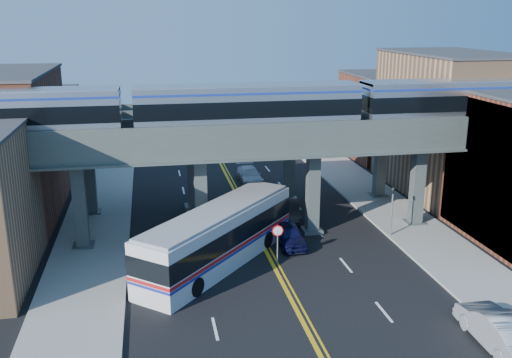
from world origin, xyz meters
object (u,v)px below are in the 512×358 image
Objects in this scene: car_parked_curb at (498,329)px; car_lane_d at (249,175)px; traffic_signal at (392,206)px; car_lane_a at (289,235)px; car_lane_c at (265,198)px; transit_bus at (219,237)px; car_lane_b at (288,209)px; transit_train at (248,107)px; stop_sign at (278,238)px.

car_lane_d is at bearing -75.24° from car_parked_curb.
traffic_signal is 0.83× the size of car_lane_d.
car_lane_c is at bearing 89.15° from car_lane_a.
transit_bus is at bearing -118.24° from car_lane_c.
car_lane_b reaches higher than car_lane_d.
traffic_signal is 17.16m from car_lane_d.
traffic_signal is 0.96× the size of car_lane_a.
transit_bus reaches higher than car_lane_d.
transit_train is 8.34× the size of car_lane_c.
stop_sign is at bearing -61.56° from transit_bus.
transit_bus is at bearing -170.05° from traffic_signal.
stop_sign is 9.41m from traffic_signal.
traffic_signal is 11.14m from car_lane_c.
car_lane_d is (5.10, 17.59, -1.08)m from transit_bus.
car_lane_d is at bearing 79.45° from transit_train.
car_lane_c is at bearing 68.03° from transit_train.
car_lane_d is at bearing 115.67° from traffic_signal.
car_lane_c is (-7.40, 8.18, -1.53)m from traffic_signal.
car_parked_curb is at bearing -60.10° from transit_train.
car_lane_b is 0.86× the size of car_parked_curb.
transit_bus reaches higher than car_lane_b.
transit_train reaches higher than car_lane_c.
transit_train is at bearing -58.18° from car_parked_curb.
transit_train reaches higher than stop_sign.
transit_train is 10.85× the size of car_lane_a.
transit_train is at bearing 101.25° from stop_sign.
stop_sign reaches higher than car_parked_curb.
transit_train is 17.68× the size of stop_sign.
car_lane_c is (1.50, 11.18, -0.98)m from stop_sign.
traffic_signal reaches higher than car_lane_b.
traffic_signal is 14.08m from car_parked_curb.
transit_bus is 2.18× the size of car_lane_c.
car_lane_c is at bearing 14.85° from transit_bus.
car_lane_c is (0.00, 8.28, 0.04)m from car_lane_a.
car_parked_curb reaches higher than car_lane_c.
car_lane_d is (-7.40, 15.40, -1.59)m from traffic_signal.
car_lane_d is at bearing 87.95° from car_lane_c.
transit_bus is 9.69m from car_lane_b.
stop_sign is 0.47× the size of car_lane_c.
traffic_signal is at bearing -65.84° from car_lane_d.
transit_bus is at bearing -121.90° from transit_train.
car_lane_d is (-1.16, 10.27, -0.04)m from car_lane_b.
stop_sign is 0.61× the size of car_lane_a.
car_lane_d is at bearing 85.34° from stop_sign.
car_lane_a is at bearing -91.50° from car_lane_d.
car_lane_b is 0.82× the size of car_lane_c.
stop_sign is 8.61m from car_lane_b.
traffic_signal is at bearing -90.95° from car_parked_curb.
transit_train is 9.46× the size of car_lane_d.
stop_sign is 3.43m from car_lane_a.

